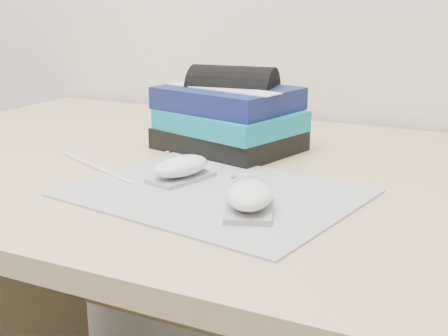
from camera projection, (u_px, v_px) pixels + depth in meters
The scene contains 7 objects.
desk at pixel (322, 304), 1.03m from camera, with size 1.60×0.80×0.73m.
mousepad at pixel (215, 193), 0.84m from camera, with size 0.37×0.28×0.00m, color gray.
mouse_rear at pixel (181, 168), 0.89m from camera, with size 0.08×0.11×0.04m.
mouse_front at pixel (250, 196), 0.76m from camera, with size 0.09×0.12×0.04m.
usb_cable at pixel (94, 166), 0.95m from camera, with size 0.00×0.00×0.22m, color white.
book_stack at pixel (229, 119), 1.06m from camera, with size 0.26×0.23×0.11m.
pouch at pixel (233, 107), 1.08m from camera, with size 0.16×0.12×0.14m.
Camera 1 is at (0.27, 0.74, 0.99)m, focal length 50.00 mm.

